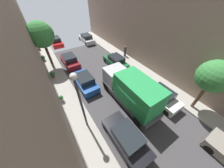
# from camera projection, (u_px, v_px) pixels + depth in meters

# --- Properties ---
(ground) EXTENTS (32.00, 32.00, 0.00)m
(ground) POSITION_uv_depth(u_px,v_px,m) (132.00, 106.00, 11.43)
(ground) COLOR #423F42
(sidewalk_left) EXTENTS (2.00, 44.00, 0.15)m
(sidewalk_left) POSITION_uv_depth(u_px,v_px,m) (86.00, 133.00, 9.36)
(sidewalk_left) COLOR #A8A399
(sidewalk_left) RESTS_ON ground
(sidewalk_right) EXTENTS (2.00, 44.00, 0.15)m
(sidewalk_right) POSITION_uv_depth(u_px,v_px,m) (165.00, 87.00, 13.40)
(sidewalk_right) COLOR #A8A399
(sidewalk_right) RESTS_ON ground
(building_right) EXTENTS (6.00, 44.00, 14.78)m
(building_right) POSITION_uv_depth(u_px,v_px,m) (221.00, 9.00, 10.10)
(building_right) COLOR gray
(building_right) RESTS_ON ground
(parked_car_left_2) EXTENTS (1.78, 4.20, 1.57)m
(parked_car_left_2) POSITION_uv_depth(u_px,v_px,m) (126.00, 138.00, 8.41)
(parked_car_left_2) COLOR black
(parked_car_left_2) RESTS_ON ground
(parked_car_left_3) EXTENTS (1.78, 4.20, 1.57)m
(parked_car_left_3) POSITION_uv_depth(u_px,v_px,m) (85.00, 81.00, 13.10)
(parked_car_left_3) COLOR #194799
(parked_car_left_3) RESTS_ON ground
(parked_car_left_4) EXTENTS (1.78, 4.20, 1.57)m
(parked_car_left_4) POSITION_uv_depth(u_px,v_px,m) (70.00, 61.00, 16.46)
(parked_car_left_4) COLOR maroon
(parked_car_left_4) RESTS_ON ground
(parked_car_left_5) EXTENTS (1.78, 4.20, 1.57)m
(parked_car_left_5) POSITION_uv_depth(u_px,v_px,m) (56.00, 42.00, 21.47)
(parked_car_left_5) COLOR red
(parked_car_left_5) RESTS_ON ground
(parked_car_right_1) EXTENTS (1.78, 4.20, 1.57)m
(parked_car_right_1) POSITION_uv_depth(u_px,v_px,m) (160.00, 96.00, 11.47)
(parked_car_right_1) COLOR white
(parked_car_right_1) RESTS_ON ground
(parked_car_right_2) EXTENTS (1.78, 4.20, 1.57)m
(parked_car_right_2) POSITION_uv_depth(u_px,v_px,m) (116.00, 62.00, 16.29)
(parked_car_right_2) COLOR #1E6638
(parked_car_right_2) RESTS_ON ground
(parked_car_right_3) EXTENTS (1.78, 4.20, 1.57)m
(parked_car_right_3) POSITION_uv_depth(u_px,v_px,m) (87.00, 39.00, 22.56)
(parked_car_right_3) COLOR silver
(parked_car_right_3) RESTS_ON ground
(delivery_truck) EXTENTS (2.26, 6.60, 3.38)m
(delivery_truck) POSITION_uv_depth(u_px,v_px,m) (131.00, 90.00, 10.54)
(delivery_truck) COLOR #4C4C51
(delivery_truck) RESTS_ON ground
(pedestrian) EXTENTS (0.40, 0.36, 1.72)m
(pedestrian) POSITION_uv_depth(u_px,v_px,m) (125.00, 51.00, 18.01)
(pedestrian) COLOR #2D334C
(pedestrian) RESTS_ON sidewalk_right
(street_tree_0) EXTENTS (3.03, 3.03, 5.91)m
(street_tree_0) POSITION_uv_depth(u_px,v_px,m) (41.00, 35.00, 13.47)
(street_tree_0) COLOR brown
(street_tree_0) RESTS_ON sidewalk_left
(street_tree_1) EXTENTS (2.56, 2.56, 4.99)m
(street_tree_1) POSITION_uv_depth(u_px,v_px,m) (214.00, 77.00, 8.76)
(street_tree_1) COLOR brown
(street_tree_1) RESTS_ON sidewalk_right
(potted_plant_0) EXTENTS (0.40, 0.40, 0.76)m
(potted_plant_0) POSITION_uv_depth(u_px,v_px,m) (61.00, 98.00, 11.43)
(potted_plant_0) COLOR #B2A899
(potted_plant_0) RESTS_ON sidewalk_left
(potted_plant_1) EXTENTS (0.61, 0.61, 0.83)m
(potted_plant_1) POSITION_uv_depth(u_px,v_px,m) (43.00, 58.00, 17.28)
(potted_plant_1) COLOR slate
(potted_plant_1) RESTS_ON sidewalk_left
(potted_plant_2) EXTENTS (0.56, 0.56, 0.82)m
(potted_plant_2) POSITION_uv_depth(u_px,v_px,m) (52.00, 75.00, 14.22)
(potted_plant_2) COLOR brown
(potted_plant_2) RESTS_ON sidewalk_left
(potted_plant_3) EXTENTS (0.41, 0.41, 0.65)m
(potted_plant_3) POSITION_uv_depth(u_px,v_px,m) (39.00, 48.00, 19.90)
(potted_plant_3) COLOR brown
(potted_plant_3) RESTS_ON sidewalk_left
(lamp_post) EXTENTS (0.44, 0.44, 5.45)m
(lamp_post) POSITION_uv_depth(u_px,v_px,m) (79.00, 97.00, 7.39)
(lamp_post) COLOR #333338
(lamp_post) RESTS_ON sidewalk_left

